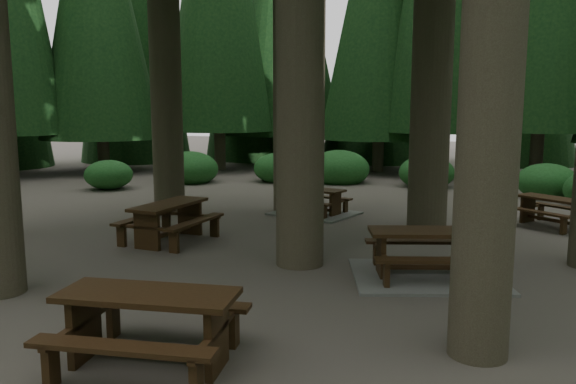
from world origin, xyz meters
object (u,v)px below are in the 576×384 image
at_px(picnic_table_e, 148,317).
at_px(picnic_table_b, 169,216).
at_px(picnic_table_a, 426,261).
at_px(picnic_table_d, 552,207).
at_px(picnic_table_c, 315,206).

bearing_deg(picnic_table_e, picnic_table_b, 110.38).
distance_m(picnic_table_a, picnic_table_b, 5.36).
xyz_separation_m(picnic_table_b, picnic_table_e, (3.08, -4.89, 0.00)).
distance_m(picnic_table_d, picnic_table_e, 10.51).
bearing_deg(picnic_table_d, picnic_table_c, -137.55).
distance_m(picnic_table_a, picnic_table_e, 4.91).
bearing_deg(picnic_table_c, picnic_table_e, -68.68).
bearing_deg(picnic_table_d, picnic_table_a, -76.18).
relative_size(picnic_table_b, picnic_table_e, 0.88).
distance_m(picnic_table_b, picnic_table_e, 5.77).
relative_size(picnic_table_c, picnic_table_e, 1.08).
height_order(picnic_table_a, picnic_table_e, picnic_table_e).
xyz_separation_m(picnic_table_a, picnic_table_e, (-2.25, -4.36, 0.27)).
bearing_deg(picnic_table_b, picnic_table_a, -94.74).
bearing_deg(picnic_table_c, picnic_table_b, -100.76).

